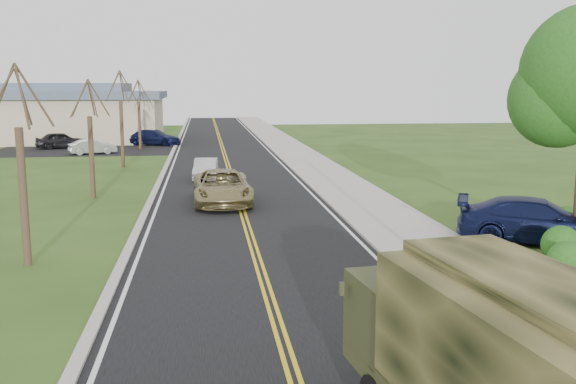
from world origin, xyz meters
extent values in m
cube|color=black|center=(0.00, 40.00, 0.01)|extent=(8.00, 120.00, 0.01)
cube|color=#9E998E|center=(4.15, 40.00, 0.06)|extent=(0.30, 120.00, 0.12)
cube|color=#9E998E|center=(5.90, 40.00, 0.05)|extent=(3.20, 120.00, 0.10)
cube|color=#9E998E|center=(-4.15, 40.00, 0.05)|extent=(0.30, 120.00, 0.10)
sphere|color=#214E16|center=(10.20, 10.50, 4.95)|extent=(3.24, 3.24, 3.24)
cylinder|color=#38281C|center=(-7.00, 10.00, 2.10)|extent=(0.24, 0.24, 4.20)
cylinder|color=#38281C|center=(-6.52, 10.13, 5.13)|extent=(1.01, 0.33, 1.90)
cylinder|color=#38281C|center=(-6.97, 10.62, 5.05)|extent=(0.13, 1.29, 1.74)
cylinder|color=#38281C|center=(-7.46, 10.18, 5.13)|extent=(0.98, 0.43, 1.90)
cylinder|color=#38281C|center=(-6.73, 9.59, 5.13)|extent=(0.58, 0.90, 1.90)
cylinder|color=#38281C|center=(-7.00, 22.00, 1.98)|extent=(0.24, 0.24, 3.96)
cylinder|color=#38281C|center=(-6.55, 22.12, 4.83)|extent=(0.96, 0.32, 1.79)
cylinder|color=#38281C|center=(-6.97, 22.58, 4.76)|extent=(0.12, 1.22, 1.65)
cylinder|color=#38281C|center=(-7.43, 22.17, 4.83)|extent=(0.93, 0.41, 1.79)
cylinder|color=#38281C|center=(-7.37, 21.55, 4.76)|extent=(0.75, 0.99, 1.67)
cylinder|color=#38281C|center=(-6.75, 21.61, 4.83)|extent=(0.55, 0.85, 1.80)
cylinder|color=#38281C|center=(-7.00, 34.00, 2.22)|extent=(0.24, 0.24, 4.44)
cylinder|color=#38281C|center=(-6.50, 34.13, 5.42)|extent=(1.07, 0.35, 2.00)
cylinder|color=#38281C|center=(-6.97, 34.65, 5.34)|extent=(0.13, 1.36, 1.84)
cylinder|color=#38281C|center=(-7.49, 34.19, 5.42)|extent=(1.03, 0.46, 2.00)
cylinder|color=#38281C|center=(-7.41, 33.49, 5.34)|extent=(0.83, 1.10, 1.87)
cylinder|color=#38281C|center=(-6.72, 33.56, 5.42)|extent=(0.61, 0.95, 2.01)
cylinder|color=#38281C|center=(-7.00, 46.00, 2.04)|extent=(0.24, 0.24, 4.08)
cylinder|color=#38281C|center=(-6.54, 46.12, 4.98)|extent=(0.99, 0.33, 1.84)
cylinder|color=#38281C|center=(-6.97, 46.60, 4.91)|extent=(0.13, 1.25, 1.69)
cylinder|color=#38281C|center=(-7.45, 46.17, 4.98)|extent=(0.95, 0.42, 1.85)
cylinder|color=#38281C|center=(-7.38, 45.53, 4.91)|extent=(0.77, 1.02, 1.72)
cylinder|color=#38281C|center=(-6.74, 45.60, 4.98)|extent=(0.57, 0.88, 1.85)
cube|color=tan|center=(-16.00, 56.00, 2.10)|extent=(20.00, 12.00, 4.20)
cube|color=#475466|center=(-16.00, 56.00, 4.50)|extent=(21.00, 13.00, 0.70)
cube|color=#475466|center=(-16.00, 56.00, 5.20)|extent=(14.00, 8.00, 0.90)
cube|color=black|center=(-10.00, 46.00, 0.01)|extent=(18.00, 10.00, 0.02)
cube|color=#31351D|center=(1.92, -0.19, 1.71)|extent=(2.37, 1.98, 1.26)
cube|color=black|center=(1.82, 0.61, 1.90)|extent=(1.98, 0.32, 0.63)
cube|color=black|center=(2.31, -3.24, 2.12)|extent=(2.84, 5.03, 1.81)
cube|color=black|center=(2.31, -3.24, 3.07)|extent=(2.04, 4.93, 0.23)
imported|color=olive|center=(-0.80, 19.57, 0.78)|extent=(2.69, 5.65, 1.56)
imported|color=silver|center=(-1.52, 27.37, 0.61)|extent=(1.54, 3.80, 1.23)
imported|color=#0E1334|center=(9.82, 10.63, 0.78)|extent=(5.82, 4.17, 1.56)
imported|color=black|center=(-13.91, 47.88, 0.72)|extent=(4.56, 3.06, 1.44)
imported|color=#BAB9BE|center=(-10.41, 42.68, 0.60)|extent=(3.87, 2.47, 1.20)
imported|color=#0E1235|center=(-6.08, 50.00, 0.72)|extent=(5.37, 3.78, 1.44)
camera|label=1|loc=(-1.58, -9.82, 5.42)|focal=40.00mm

